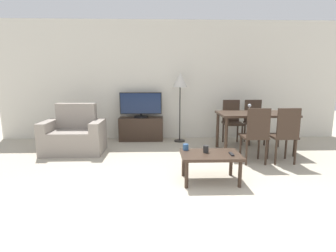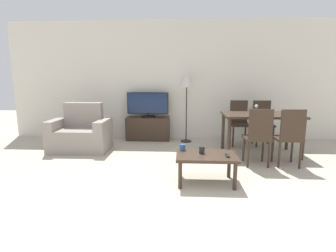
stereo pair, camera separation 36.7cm
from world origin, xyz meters
name	(u,v)px [view 1 (the left image)]	position (x,y,z in m)	size (l,w,h in m)	color
ground_plane	(189,235)	(0.00, 0.00, 0.00)	(18.00, 18.00, 0.00)	#B2A893
wall_back	(171,81)	(0.00, 4.00, 1.35)	(7.92, 0.06, 2.70)	silver
armchair	(74,136)	(-1.90, 2.79, 0.32)	(1.11, 0.72, 0.93)	gray
tv_stand	(141,129)	(-0.69, 3.74, 0.26)	(0.99, 0.37, 0.53)	#38281E
tv	(141,105)	(-0.69, 3.74, 0.81)	(0.94, 0.32, 0.57)	black
coffee_table	(210,157)	(0.43, 1.25, 0.34)	(0.81, 0.54, 0.40)	#38281E
dining_table	(255,118)	(1.56, 2.71, 0.67)	(1.39, 0.81, 0.76)	#38281E
dining_chair_near	(256,133)	(1.31, 1.99, 0.52)	(0.40, 0.40, 0.94)	#38281E
dining_chair_far	(254,119)	(1.80, 3.42, 0.52)	(0.40, 0.40, 0.94)	#38281E
dining_chair_near_right	(285,133)	(1.80, 1.99, 0.52)	(0.40, 0.40, 0.94)	#38281E
dining_chair_far_left	(232,119)	(1.31, 3.42, 0.52)	(0.40, 0.40, 0.94)	#38281E
floor_lamp	(180,83)	(0.19, 3.60, 1.31)	(0.32, 0.32, 1.53)	black
remote_primary	(231,154)	(0.70, 1.19, 0.41)	(0.04, 0.15, 0.02)	black
cup_white_near	(186,147)	(0.11, 1.44, 0.44)	(0.08, 0.08, 0.09)	navy
cup_colored_far	(206,149)	(0.37, 1.30, 0.45)	(0.07, 0.07, 0.10)	black
wine_glass_left	(250,106)	(1.53, 2.98, 0.86)	(0.07, 0.07, 0.15)	silver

